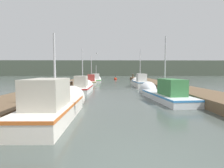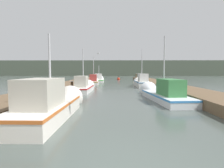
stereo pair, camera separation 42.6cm
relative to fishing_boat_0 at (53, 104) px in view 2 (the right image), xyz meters
name	(u,v)px [view 2 (the right image)]	position (x,y,z in m)	size (l,w,h in m)	color
dock_left	(68,86)	(-2.57, 11.92, -0.26)	(2.73, 40.00, 0.52)	brown
dock_right	(166,86)	(8.28, 11.92, -0.26)	(2.73, 40.00, 0.52)	brown
distant_shore_ridge	(115,68)	(2.86, 66.00, 2.39)	(120.00, 16.00, 5.82)	#4C5647
fishing_boat_0	(53,104)	(0.00, 0.00, 0.00)	(1.61, 5.78, 3.79)	silver
fishing_boat_1	(161,93)	(5.77, 4.50, -0.13)	(2.21, 6.49, 4.68)	silver
fishing_boat_2	(84,87)	(-0.24, 8.94, -0.10)	(1.54, 5.37, 4.34)	silver
fishing_boat_3	(141,82)	(5.94, 14.09, -0.02)	(1.46, 5.54, 4.84)	silver
fishing_boat_4	(94,81)	(-0.36, 18.05, -0.12)	(1.62, 5.35, 4.35)	silver
fishing_boat_5	(99,79)	(-0.08, 23.64, -0.14)	(1.95, 6.28, 3.41)	silver
mooring_piling_0	(136,77)	(7.15, 28.83, 0.15)	(0.25, 0.25, 1.33)	#473523
mooring_piling_1	(72,87)	(-1.15, 8.11, -0.01)	(0.25, 0.25, 1.00)	#473523
channel_buoy	(119,79)	(3.55, 29.77, -0.34)	(0.64, 0.64, 1.14)	red
seagull_lead	(98,54)	(0.72, 13.65, 3.43)	(0.29, 0.55, 0.12)	white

